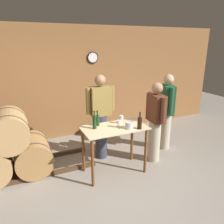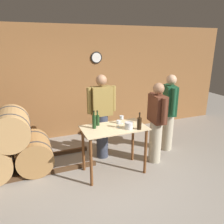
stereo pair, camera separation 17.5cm
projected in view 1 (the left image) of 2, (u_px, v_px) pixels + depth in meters
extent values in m
plane|color=gray|center=(124.00, 192.00, 3.49)|extent=(14.00, 14.00, 0.00)
cube|color=brown|center=(76.00, 83.00, 5.36)|extent=(8.40, 0.05, 2.70)
cylinder|color=black|center=(93.00, 58.00, 5.31)|extent=(0.28, 0.03, 0.28)
cylinder|color=white|center=(93.00, 58.00, 5.30)|extent=(0.23, 0.01, 0.23)
cylinder|color=#9E7242|center=(33.00, 154.00, 4.03)|extent=(0.64, 0.83, 0.64)
cylinder|color=#38383D|center=(34.00, 160.00, 3.82)|extent=(0.66, 0.03, 0.66)
cylinder|color=#38383D|center=(32.00, 148.00, 4.25)|extent=(0.66, 0.03, 0.66)
cylinder|color=tan|center=(9.00, 129.00, 3.74)|extent=(0.64, 0.83, 0.64)
cylinder|color=#38383D|center=(9.00, 135.00, 3.52)|extent=(0.66, 0.03, 0.66)
cylinder|color=#38383D|center=(9.00, 125.00, 3.95)|extent=(0.66, 0.03, 0.66)
cube|color=beige|center=(114.00, 128.00, 3.81)|extent=(1.13, 0.62, 0.02)
cylinder|color=brown|center=(93.00, 163.00, 3.52)|extent=(0.05, 0.05, 0.86)
cylinder|color=brown|center=(146.00, 151.00, 3.92)|extent=(0.05, 0.05, 0.86)
cylinder|color=brown|center=(83.00, 150.00, 3.96)|extent=(0.05, 0.05, 0.86)
cylinder|color=brown|center=(132.00, 140.00, 4.36)|extent=(0.05, 0.05, 0.86)
cylinder|color=#193819|center=(94.00, 122.00, 3.71)|extent=(0.07, 0.07, 0.23)
cylinder|color=#193819|center=(94.00, 113.00, 3.66)|extent=(0.02, 0.02, 0.09)
cylinder|color=black|center=(94.00, 111.00, 3.65)|extent=(0.03, 0.03, 0.02)
cylinder|color=#193819|center=(97.00, 121.00, 3.85)|extent=(0.07, 0.07, 0.18)
cylinder|color=#193819|center=(97.00, 113.00, 3.81)|extent=(0.02, 0.02, 0.09)
cylinder|color=black|center=(97.00, 111.00, 3.80)|extent=(0.03, 0.03, 0.02)
cylinder|color=black|center=(140.00, 123.00, 3.70)|extent=(0.08, 0.08, 0.20)
cylinder|color=black|center=(140.00, 115.00, 3.66)|extent=(0.02, 0.02, 0.09)
cylinder|color=black|center=(140.00, 113.00, 3.65)|extent=(0.03, 0.03, 0.02)
cylinder|color=silver|center=(119.00, 127.00, 3.80)|extent=(0.06, 0.06, 0.00)
cylinder|color=silver|center=(119.00, 125.00, 3.79)|extent=(0.01, 0.01, 0.06)
cylinder|color=silver|center=(119.00, 122.00, 3.77)|extent=(0.07, 0.07, 0.06)
cylinder|color=silver|center=(121.00, 123.00, 3.98)|extent=(0.06, 0.06, 0.00)
cylinder|color=silver|center=(121.00, 121.00, 3.97)|extent=(0.01, 0.01, 0.08)
cylinder|color=silver|center=(121.00, 117.00, 3.95)|extent=(0.07, 0.07, 0.06)
cylinder|color=silver|center=(129.00, 125.00, 3.73)|extent=(0.14, 0.14, 0.12)
cylinder|color=#B7AD93|center=(165.00, 131.00, 4.87)|extent=(0.24, 0.24, 0.82)
cube|color=#194C2D|center=(167.00, 100.00, 4.65)|extent=(0.34, 0.45, 0.62)
sphere|color=tan|center=(169.00, 79.00, 4.52)|extent=(0.21, 0.21, 0.21)
cylinder|color=#194C2D|center=(164.00, 95.00, 4.88)|extent=(0.09, 0.09, 0.55)
cylinder|color=#194C2D|center=(171.00, 101.00, 4.41)|extent=(0.09, 0.09, 0.55)
cylinder|color=#333847|center=(101.00, 136.00, 4.46)|extent=(0.24, 0.24, 0.92)
cube|color=olive|center=(100.00, 101.00, 4.24)|extent=(0.40, 0.22, 0.57)
sphere|color=#9E7051|center=(100.00, 80.00, 4.11)|extent=(0.21, 0.21, 0.21)
cylinder|color=olive|center=(112.00, 98.00, 4.33)|extent=(0.09, 0.09, 0.51)
cylinder|color=olive|center=(88.00, 101.00, 4.13)|extent=(0.09, 0.09, 0.51)
cylinder|color=#B7AD93|center=(154.00, 141.00, 4.35)|extent=(0.24, 0.24, 0.84)
cube|color=#592D1E|center=(156.00, 108.00, 4.14)|extent=(0.25, 0.42, 0.53)
sphere|color=#9E7051|center=(157.00, 88.00, 4.02)|extent=(0.21, 0.21, 0.21)
cylinder|color=#592D1E|center=(150.00, 104.00, 4.36)|extent=(0.09, 0.09, 0.47)
cylinder|color=#592D1E|center=(163.00, 111.00, 3.91)|extent=(0.09, 0.09, 0.47)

